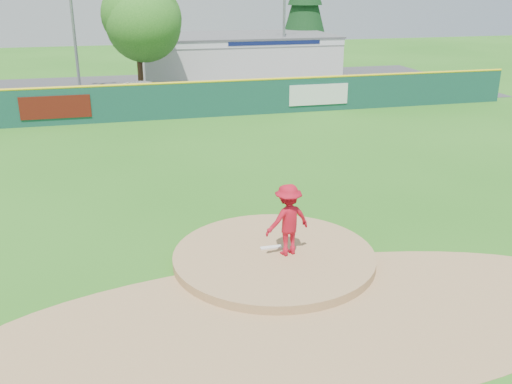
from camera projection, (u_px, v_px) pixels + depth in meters
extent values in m
plane|color=#286B19|center=(274.00, 261.00, 15.60)|extent=(120.00, 120.00, 0.00)
cylinder|color=#9E774C|center=(274.00, 261.00, 15.60)|extent=(5.50, 5.50, 0.50)
cube|color=white|center=(271.00, 247.00, 15.78)|extent=(0.60, 0.15, 0.04)
cylinder|color=#9E774C|center=(310.00, 320.00, 12.87)|extent=(15.40, 15.40, 0.01)
cube|color=#38383A|center=(169.00, 91.00, 40.16)|extent=(44.00, 16.00, 0.02)
imported|color=#AF0F22|center=(288.00, 220.00, 15.14)|extent=(1.42, 1.03, 1.97)
imported|color=silver|center=(148.00, 93.00, 35.21)|extent=(5.63, 4.10, 1.42)
cube|color=silver|center=(237.00, 57.00, 45.54)|extent=(15.00, 8.00, 3.20)
cube|color=white|center=(248.00, 44.00, 41.40)|extent=(15.00, 0.06, 0.55)
cube|color=#0F194C|center=(275.00, 43.00, 41.82)|extent=(7.00, 0.03, 0.28)
cube|color=#59595B|center=(236.00, 35.00, 44.97)|extent=(15.20, 8.20, 0.12)
cube|color=#57140C|center=(55.00, 107.00, 29.97)|extent=(3.60, 0.04, 1.20)
cube|color=silver|center=(319.00, 95.00, 33.36)|extent=(3.60, 0.04, 1.20)
cube|color=#144338|center=(185.00, 101.00, 31.63)|extent=(40.00, 0.10, 2.00)
cylinder|color=yellow|center=(185.00, 83.00, 31.28)|extent=(40.00, 0.14, 0.14)
cylinder|color=#382314|center=(141.00, 78.00, 37.43)|extent=(0.36, 0.36, 2.60)
sphere|color=#387F23|center=(137.00, 26.00, 36.31)|extent=(5.60, 5.60, 5.60)
cylinder|color=#382314|center=(303.00, 58.00, 51.07)|extent=(0.40, 0.40, 1.60)
cone|color=#113A16|center=(305.00, 2.00, 49.43)|extent=(4.40, 4.40, 7.90)
cylinder|color=gray|center=(72.00, 10.00, 36.88)|extent=(0.20, 0.20, 11.00)
cylinder|color=gray|center=(284.00, 14.00, 42.33)|extent=(0.20, 0.20, 10.00)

